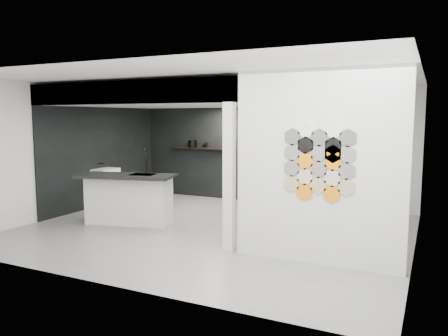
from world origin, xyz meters
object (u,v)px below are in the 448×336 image
Objects in this scene: stockpot at (193,144)px; bottle_dark at (206,145)px; glass_bowl at (272,148)px; kitchen_island at (129,198)px; wall_basin at (106,171)px; utensil_cup at (203,146)px; glass_vase at (272,147)px; partition_panel at (318,168)px; kettle at (251,146)px.

bottle_dark is (0.41, 0.00, -0.01)m from stockpot.
bottle_dark reaches higher than glass_bowl.
wall_basin is at bearing 130.56° from kitchen_island.
glass_bowl is 1.89m from utensil_cup.
utensil_cup is at bearing 180.00° from bottle_dark.
glass_bowl is at bearing 0.00° from bottle_dark.
wall_basin is 4.49× the size of glass_bowl.
stockpot is at bearing 180.00° from glass_vase.
glass_bowl is 0.85× the size of bottle_dark.
utensil_cup is (1.50, 2.07, 0.51)m from wall_basin.
partition_panel is 5.54m from utensil_cup.
stockpot is (-4.29, 3.87, 0.01)m from partition_panel.
kitchen_island reaches higher than glass_vase.
stockpot is 0.41m from bottle_dark.
wall_basin is (-5.46, 1.80, -0.55)m from partition_panel.
kettle is (-2.62, 3.87, 0.01)m from partition_panel.
kettle reaches higher than wall_basin.
kettle is 0.55m from glass_bowl.
partition_panel is at bearing -18.23° from wall_basin.
wall_basin is 2.66m from bottle_dark.
glass_vase is at bearing 0.00° from glass_bowl.
glass_bowl is at bearing 44.37° from kitchen_island.
kettle is at bearing 180.00° from glass_bowl.
utensil_cup is at bearing 180.00° from glass_bowl.
kettle reaches higher than bottle_dark.
stockpot is 2.21m from glass_bowl.
utensil_cup reaches higher than wall_basin.
glass_bowl is at bearing 15.23° from kettle.
glass_vase is at bearing 118.23° from partition_panel.
kitchen_island is 3.23m from utensil_cup.
partition_panel is at bearing -44.89° from bottle_dark.
stockpot reaches higher than wall_basin.
stockpot reaches higher than glass_bowl.
stockpot is at bearing 180.00° from bottle_dark.
kitchen_island is at bearing -91.58° from bottle_dark.
partition_panel is at bearing -44.24° from utensil_cup.
glass_vase is at bearing 31.35° from wall_basin.
glass_bowl reaches higher than wall_basin.
glass_bowl is at bearing 0.00° from utensil_cup.
kettle is 1.50× the size of glass_bowl.
bottle_dark reaches higher than utensil_cup.
partition_panel reaches higher than kettle.
glass_bowl is (2.21, 0.00, -0.04)m from stockpot.
wall_basin is 0.30× the size of kitchen_island.
kettle reaches higher than utensil_cup.
partition_panel is 20.96× the size of glass_bowl.
stockpot is at bearing 137.97° from partition_panel.
bottle_dark is at bearing 52.50° from wall_basin.
utensil_cup is at bearing -164.77° from kettle.
wall_basin is 2.44m from stockpot.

